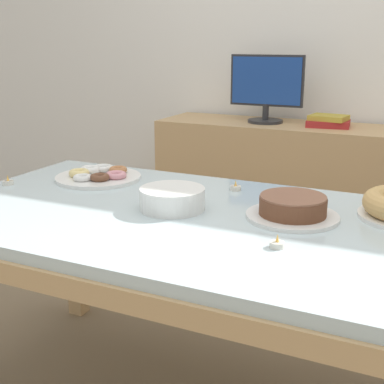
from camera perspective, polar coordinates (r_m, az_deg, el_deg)
The scene contains 11 objects.
wall_back at distance 3.30m, azimuth 15.25°, elevation 16.21°, with size 8.00×0.10×2.60m, color white.
dining_table at distance 1.67m, azimuth 1.86°, elevation -5.28°, with size 1.84×0.96×0.73m.
sideboard at distance 3.12m, azimuth 13.02°, elevation -0.39°, with size 1.84×0.44×0.80m.
computer_monitor at distance 3.09m, azimuth 7.93°, elevation 10.83°, with size 0.42×0.20×0.38m.
book_stack at distance 3.02m, azimuth 14.34°, elevation 7.32°, with size 0.24×0.19×0.06m.
cake_chocolate_round at distance 1.65m, azimuth 10.69°, elevation -1.71°, with size 0.28×0.28×0.07m.
pastry_platter at distance 2.12m, azimuth -9.96°, elevation 1.74°, with size 0.33×0.33×0.04m.
plate_stack at distance 1.71m, azimuth -2.11°, elevation -0.71°, with size 0.21×0.21×0.07m.
tealight_centre at distance 2.12m, azimuth -19.02°, elevation 1.01°, with size 0.04×0.04×0.04m.
tealight_left_edge at distance 1.94m, azimuth 4.67°, elevation 0.49°, with size 0.04×0.04×0.04m.
tealight_near_cakes at distance 1.42m, azimuth 9.06°, elevation -5.49°, with size 0.04×0.04×0.04m.
Camera 1 is at (0.62, -1.43, 1.25)m, focal length 50.00 mm.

